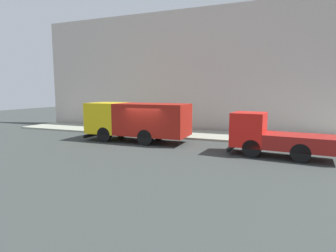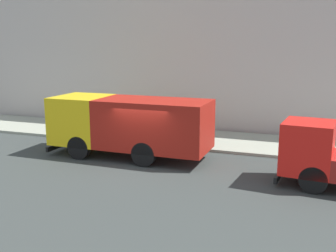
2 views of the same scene
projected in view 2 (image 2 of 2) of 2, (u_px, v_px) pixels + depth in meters
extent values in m
plane|color=#343937|center=(144.00, 165.00, 17.41)|extent=(80.00, 80.00, 0.00)
cube|color=#989C8A|center=(181.00, 138.00, 22.18)|extent=(4.40, 30.00, 0.14)
cube|color=#BEB4AB|center=(196.00, 40.00, 23.59)|extent=(0.50, 30.00, 10.88)
cube|color=yellow|center=(83.00, 119.00, 19.17)|extent=(2.60, 2.39, 2.22)
cube|color=black|center=(62.00, 112.00, 19.51)|extent=(2.18, 0.07, 1.24)
cube|color=maroon|center=(154.00, 124.00, 17.91)|extent=(2.62, 5.06, 2.21)
cube|color=black|center=(62.00, 144.00, 19.87)|extent=(2.49, 0.13, 0.24)
cylinder|color=black|center=(79.00, 148.00, 18.18)|extent=(0.31, 1.08, 1.08)
cylinder|color=black|center=(104.00, 137.00, 20.29)|extent=(0.31, 1.08, 1.08)
cylinder|color=black|center=(144.00, 154.00, 17.08)|extent=(0.31, 1.08, 1.08)
cylinder|color=black|center=(163.00, 142.00, 19.19)|extent=(0.31, 1.08, 1.08)
cube|color=red|center=(308.00, 147.00, 14.69)|extent=(2.14, 1.96, 1.91)
cube|color=black|center=(284.00, 139.00, 15.01)|extent=(1.65, 0.23, 1.07)
cube|color=black|center=(280.00, 174.00, 15.33)|extent=(1.90, 0.31, 0.24)
cylinder|color=black|center=(313.00, 180.00, 13.99)|extent=(0.40, 1.02, 0.99)
cylinder|color=black|center=(318.00, 167.00, 15.47)|extent=(0.40, 1.02, 0.99)
cylinder|color=#212228|center=(145.00, 124.00, 23.41)|extent=(0.32, 0.32, 0.83)
cylinder|color=tan|center=(145.00, 112.00, 23.26)|extent=(0.42, 0.42, 0.66)
sphere|color=#C7AA8D|center=(145.00, 105.00, 23.18)|extent=(0.20, 0.20, 0.20)
cone|color=orange|center=(86.00, 130.00, 22.40)|extent=(0.44, 0.44, 0.62)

